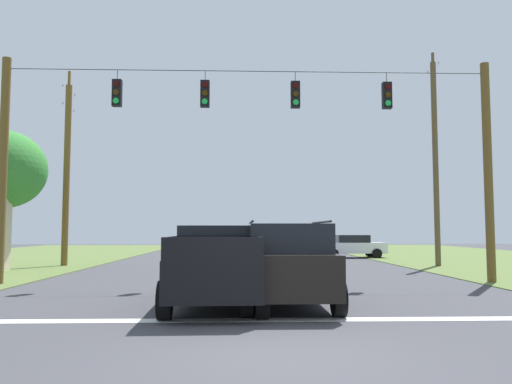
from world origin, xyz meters
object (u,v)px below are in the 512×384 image
at_px(pickup_truck, 216,266).
at_px(utility_pole_near_left, 67,170).
at_px(utility_pole_mid_right, 435,160).
at_px(tree_roadside_right, 3,170).
at_px(overhead_signal_span, 250,156).
at_px(suv_black, 286,262).
at_px(distant_car_crossing_white, 352,246).

height_order(pickup_truck, utility_pole_near_left, utility_pole_near_left).
height_order(utility_pole_mid_right, tree_roadside_right, utility_pole_mid_right).
bearing_deg(pickup_truck, overhead_signal_span, 79.41).
distance_m(utility_pole_mid_right, tree_roadside_right, 21.31).
distance_m(pickup_truck, suv_black, 1.71).
bearing_deg(suv_black, distant_car_crossing_white, 73.20).
height_order(distant_car_crossing_white, utility_pole_near_left, utility_pole_near_left).
distance_m(suv_black, tree_roadside_right, 17.19).
xyz_separation_m(utility_pole_mid_right, utility_pole_near_left, (-19.13, 0.82, -0.50)).
distance_m(pickup_truck, utility_pole_mid_right, 17.51).
height_order(pickup_truck, tree_roadside_right, tree_roadside_right).
xyz_separation_m(distant_car_crossing_white, utility_pole_mid_right, (2.58, -8.11, 4.68)).
xyz_separation_m(overhead_signal_span, pickup_truck, (-0.94, -5.02, -3.46)).
xyz_separation_m(overhead_signal_span, distant_car_crossing_white, (7.21, 16.18, -3.64)).
bearing_deg(distant_car_crossing_white, tree_roadside_right, -152.36).
relative_size(suv_black, utility_pole_near_left, 0.47).
bearing_deg(utility_pole_mid_right, overhead_signal_span, -140.50).
bearing_deg(utility_pole_mid_right, distant_car_crossing_white, 107.68).
bearing_deg(tree_roadside_right, utility_pole_near_left, 49.74).
bearing_deg(pickup_truck, tree_roadside_right, 132.56).
xyz_separation_m(distant_car_crossing_white, utility_pole_near_left, (-16.54, -7.28, 4.18)).
xyz_separation_m(utility_pole_near_left, tree_roadside_right, (-2.10, -2.48, -0.30)).
distance_m(overhead_signal_span, utility_pole_mid_right, 12.73).
relative_size(pickup_truck, suv_black, 1.13).
distance_m(suv_black, utility_pole_near_left, 17.73).
relative_size(overhead_signal_span, utility_pole_mid_right, 1.55).
bearing_deg(utility_pole_mid_right, suv_black, -124.32).
height_order(utility_pole_near_left, tree_roadside_right, utility_pole_near_left).
bearing_deg(utility_pole_mid_right, utility_pole_near_left, 177.53).
xyz_separation_m(pickup_truck, utility_pole_mid_right, (10.73, 13.09, 4.51)).
bearing_deg(overhead_signal_span, pickup_truck, -100.59).
height_order(overhead_signal_span, suv_black, overhead_signal_span).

